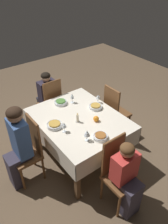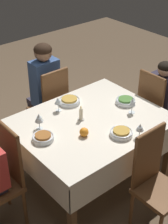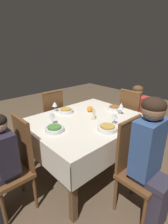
% 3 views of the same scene
% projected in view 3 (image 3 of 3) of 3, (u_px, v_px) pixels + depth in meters
% --- Properties ---
extents(ground_plane, '(8.00, 8.00, 0.00)m').
position_uv_depth(ground_plane, '(86.00, 167.00, 2.43)').
color(ground_plane, brown).
extents(dining_table, '(1.37, 1.10, 0.74)m').
position_uv_depth(dining_table, '(86.00, 125.00, 2.19)').
color(dining_table, silver).
rests_on(dining_table, ground_plane).
extents(chair_south, '(0.36, 0.36, 0.98)m').
position_uv_depth(chair_south, '(135.00, 165.00, 1.67)').
color(chair_south, brown).
rests_on(chair_south, ground_plane).
extents(chair_east, '(0.36, 0.36, 0.98)m').
position_uv_depth(chair_east, '(131.00, 118.00, 2.75)').
color(chair_east, brown).
rests_on(chair_east, ground_plane).
extents(chair_west, '(0.36, 0.36, 0.98)m').
position_uv_depth(chair_west, '(16.00, 163.00, 1.70)').
color(chair_west, brown).
rests_on(chair_west, ground_plane).
extents(chair_north, '(0.36, 0.36, 0.98)m').
position_uv_depth(chair_north, '(51.00, 118.00, 2.74)').
color(chair_north, brown).
rests_on(chair_north, ground_plane).
extents(person_adult_denim, '(0.30, 0.34, 1.22)m').
position_uv_depth(person_adult_denim, '(151.00, 157.00, 1.51)').
color(person_adult_denim, '#383342').
rests_on(person_adult_denim, ground_plane).
extents(person_child_red, '(0.33, 0.30, 1.02)m').
position_uv_depth(person_child_red, '(137.00, 113.00, 2.83)').
color(person_child_red, '#383342').
rests_on(person_child_red, ground_plane).
extents(bowl_south, '(0.22, 0.22, 0.06)m').
position_uv_depth(bowl_south, '(107.00, 128.00, 1.87)').
color(bowl_south, silver).
rests_on(bowl_south, dining_table).
extents(wine_glass_south, '(0.07, 0.07, 0.15)m').
position_uv_depth(wine_glass_south, '(115.00, 116.00, 1.98)').
color(wine_glass_south, white).
rests_on(wine_glass_south, dining_table).
extents(bowl_east, '(0.19, 0.19, 0.06)m').
position_uv_depth(bowl_east, '(114.00, 108.00, 2.45)').
color(bowl_east, silver).
rests_on(bowl_east, dining_table).
extents(wine_glass_east, '(0.08, 0.08, 0.16)m').
position_uv_depth(wine_glass_east, '(121.00, 106.00, 2.26)').
color(wine_glass_east, white).
rests_on(wine_glass_east, dining_table).
extents(bowl_west, '(0.20, 0.20, 0.06)m').
position_uv_depth(bowl_west, '(55.00, 129.00, 1.85)').
color(bowl_west, silver).
rests_on(bowl_west, dining_table).
extents(wine_glass_west, '(0.06, 0.06, 0.17)m').
position_uv_depth(wine_glass_west, '(52.00, 115.00, 1.98)').
color(wine_glass_west, white).
rests_on(wine_glass_west, dining_table).
extents(bowl_north, '(0.20, 0.20, 0.06)m').
position_uv_depth(bowl_north, '(66.00, 110.00, 2.36)').
color(bowl_north, silver).
rests_on(bowl_north, dining_table).
extents(wine_glass_north, '(0.07, 0.07, 0.14)m').
position_uv_depth(wine_glass_north, '(55.00, 104.00, 2.36)').
color(wine_glass_north, white).
rests_on(wine_glass_north, dining_table).
extents(candle_centerpiece, '(0.06, 0.06, 0.15)m').
position_uv_depth(candle_centerpiece, '(94.00, 115.00, 2.13)').
color(candle_centerpiece, beige).
rests_on(candle_centerpiece, dining_table).
extents(orange_fruit, '(0.08, 0.08, 0.08)m').
position_uv_depth(orange_fruit, '(90.00, 109.00, 2.38)').
color(orange_fruit, orange).
rests_on(orange_fruit, dining_table).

